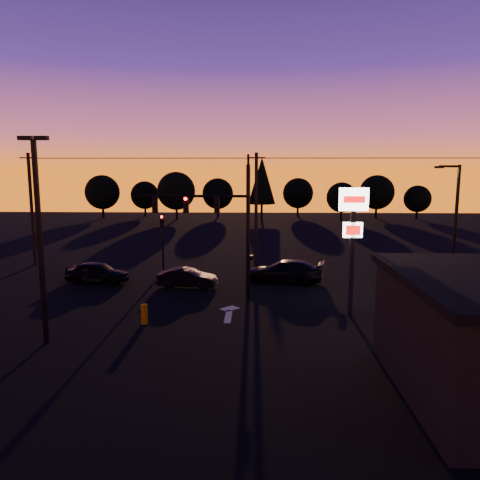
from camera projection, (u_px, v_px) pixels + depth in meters
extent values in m
plane|color=black|center=(217.00, 323.00, 23.83)|extent=(120.00, 120.00, 0.00)
cube|color=beige|center=(228.00, 316.00, 24.80)|extent=(0.35, 2.20, 0.01)
cube|color=beige|center=(230.00, 309.00, 26.19)|extent=(1.20, 1.20, 0.01)
cylinder|color=black|center=(248.00, 234.00, 27.13)|extent=(0.24, 0.24, 8.00)
cylinder|color=black|center=(248.00, 161.00, 26.49)|extent=(0.14, 0.52, 0.76)
cylinder|color=black|center=(192.00, 196.00, 26.89)|extent=(6.50, 0.16, 0.16)
cube|color=black|center=(217.00, 205.00, 26.92)|extent=(0.32, 0.22, 0.95)
sphere|color=black|center=(217.00, 199.00, 26.74)|extent=(0.18, 0.18, 0.18)
sphere|color=black|center=(217.00, 204.00, 26.79)|extent=(0.18, 0.18, 0.18)
sphere|color=black|center=(217.00, 209.00, 26.83)|extent=(0.18, 0.18, 0.18)
cube|color=black|center=(186.00, 205.00, 26.98)|extent=(0.32, 0.22, 0.95)
sphere|color=#FF0705|center=(185.00, 199.00, 26.80)|extent=(0.18, 0.18, 0.18)
sphere|color=black|center=(186.00, 204.00, 26.84)|extent=(0.18, 0.18, 0.18)
sphere|color=black|center=(186.00, 209.00, 26.89)|extent=(0.18, 0.18, 0.18)
cube|color=black|center=(155.00, 205.00, 27.03)|extent=(0.32, 0.22, 0.95)
sphere|color=black|center=(154.00, 199.00, 26.85)|extent=(0.18, 0.18, 0.18)
sphere|color=black|center=(154.00, 204.00, 26.90)|extent=(0.18, 0.18, 0.18)
sphere|color=black|center=(155.00, 209.00, 26.94)|extent=(0.18, 0.18, 0.18)
cube|color=black|center=(251.00, 258.00, 27.34)|extent=(0.22, 0.18, 0.28)
cylinder|color=black|center=(163.00, 249.00, 35.07)|extent=(0.14, 0.14, 3.60)
cube|color=black|center=(162.00, 221.00, 34.75)|extent=(0.30, 0.20, 0.90)
sphere|color=#FF0705|center=(162.00, 217.00, 34.58)|extent=(0.18, 0.18, 0.18)
sphere|color=black|center=(162.00, 221.00, 34.62)|extent=(0.18, 0.18, 0.18)
sphere|color=black|center=(162.00, 224.00, 34.67)|extent=(0.18, 0.18, 0.18)
cube|color=black|center=(40.00, 244.00, 20.41)|extent=(0.18, 0.18, 9.00)
cube|color=black|center=(25.00, 138.00, 19.73)|extent=(0.55, 0.30, 0.18)
cube|color=black|center=(41.00, 138.00, 19.71)|extent=(0.55, 0.30, 0.18)
cube|color=black|center=(352.00, 256.00, 24.61)|extent=(0.22, 0.22, 6.40)
cube|color=white|center=(354.00, 199.00, 24.16)|extent=(1.50, 0.25, 1.20)
cube|color=red|center=(354.00, 199.00, 24.02)|extent=(1.10, 0.02, 0.35)
cube|color=white|center=(353.00, 230.00, 24.40)|extent=(1.00, 0.22, 0.80)
cube|color=red|center=(353.00, 230.00, 24.27)|extent=(0.75, 0.02, 0.50)
cylinder|color=black|center=(455.00, 232.00, 28.23)|extent=(0.20, 0.20, 8.00)
cylinder|color=black|center=(449.00, 166.00, 27.66)|extent=(1.20, 0.14, 0.14)
cube|color=black|center=(439.00, 167.00, 27.68)|extent=(0.50, 0.22, 0.14)
plane|color=#FFB759|center=(439.00, 169.00, 27.70)|extent=(0.35, 0.35, 0.00)
cylinder|color=black|center=(32.00, 210.00, 37.46)|extent=(0.26, 0.26, 9.00)
cube|color=black|center=(28.00, 158.00, 36.83)|extent=(1.40, 0.10, 0.10)
cylinder|color=black|center=(256.00, 210.00, 36.92)|extent=(0.26, 0.26, 9.00)
cube|color=black|center=(256.00, 158.00, 36.29)|extent=(1.40, 0.10, 0.10)
cylinder|color=black|center=(140.00, 158.00, 35.98)|extent=(18.00, 0.02, 0.02)
cylinder|color=black|center=(141.00, 158.00, 36.56)|extent=(18.00, 0.02, 0.02)
cylinder|color=black|center=(143.00, 159.00, 37.16)|extent=(18.00, 0.02, 0.02)
cylinder|color=black|center=(375.00, 158.00, 35.44)|extent=(18.00, 0.02, 0.02)
cylinder|color=black|center=(373.00, 158.00, 36.02)|extent=(18.00, 0.02, 0.02)
cylinder|color=black|center=(371.00, 158.00, 36.62)|extent=(18.00, 0.02, 0.02)
cube|color=black|center=(421.00, 320.00, 19.91)|extent=(2.20, 0.05, 1.60)
cylinder|color=#C07000|center=(144.00, 314.00, 23.58)|extent=(0.34, 0.34, 1.01)
cylinder|color=black|center=(103.00, 213.00, 73.76)|extent=(0.36, 0.36, 1.62)
sphere|color=black|center=(102.00, 192.00, 73.27)|extent=(5.36, 5.36, 5.36)
cylinder|color=black|center=(145.00, 212.00, 76.57)|extent=(0.36, 0.36, 1.38)
sphere|color=black|center=(145.00, 195.00, 76.15)|extent=(4.54, 4.54, 4.54)
cylinder|color=black|center=(177.00, 214.00, 71.42)|extent=(0.36, 0.36, 1.75)
sphere|color=black|center=(176.00, 191.00, 70.89)|extent=(5.77, 5.78, 5.78)
cylinder|color=black|center=(218.00, 212.00, 75.21)|extent=(0.36, 0.36, 1.50)
sphere|color=black|center=(218.00, 194.00, 74.75)|extent=(4.95, 4.95, 4.95)
cylinder|color=black|center=(262.00, 211.00, 71.97)|extent=(0.36, 0.36, 2.38)
cone|color=black|center=(262.00, 180.00, 71.24)|extent=(4.18, 4.18, 7.12)
cylinder|color=black|center=(298.00, 211.00, 76.79)|extent=(0.36, 0.36, 1.50)
sphere|color=black|center=(298.00, 193.00, 76.34)|extent=(4.95, 4.95, 4.95)
cylinder|color=black|center=(341.00, 216.00, 70.69)|extent=(0.36, 0.36, 1.38)
sphere|color=black|center=(342.00, 197.00, 70.27)|extent=(4.54, 4.54, 4.54)
cylinder|color=black|center=(376.00, 213.00, 73.46)|extent=(0.36, 0.36, 1.62)
sphere|color=black|center=(377.00, 192.00, 72.96)|extent=(5.36, 5.36, 5.36)
cylinder|color=black|center=(417.00, 215.00, 72.32)|extent=(0.36, 0.36, 1.25)
sphere|color=black|center=(417.00, 199.00, 71.94)|extent=(4.12, 4.12, 4.12)
imported|color=black|center=(97.00, 272.00, 31.97)|extent=(4.60, 2.62, 1.47)
imported|color=black|center=(187.00, 278.00, 30.83)|extent=(4.01, 1.76, 1.28)
imported|color=black|center=(285.00, 271.00, 32.18)|extent=(5.63, 3.21, 1.54)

